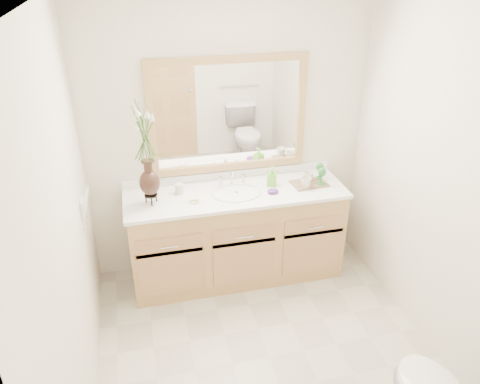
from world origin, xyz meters
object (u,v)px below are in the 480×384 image
object	(u,v)px
tumbler	(179,189)
soap_bottle	(272,177)
flower_vase	(146,142)
tray	(309,184)

from	to	relation	value
tumbler	soap_bottle	bearing A→B (deg)	-2.77
flower_vase	soap_bottle	world-z (taller)	flower_vase
tumbler	tray	bearing A→B (deg)	-5.00
soap_bottle	tray	bearing A→B (deg)	13.23
tray	soap_bottle	bearing A→B (deg)	164.06
flower_vase	tumbler	world-z (taller)	flower_vase
tumbler	soap_bottle	distance (m)	0.78
flower_vase	tumbler	size ratio (longest dim) A/B	9.04
tray	flower_vase	bearing A→B (deg)	175.46
flower_vase	tumbler	xyz separation A→B (m)	(0.23, 0.12, -0.48)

